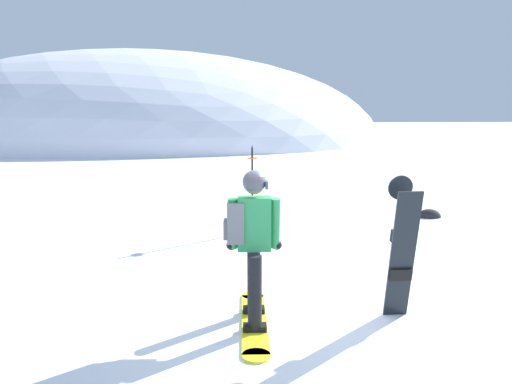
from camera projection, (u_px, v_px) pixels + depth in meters
ground_plane at (299, 312)px, 5.69m from camera, size 300.00×300.00×0.00m
ridge_peak_main at (144, 141)px, 44.29m from camera, size 42.17×37.96×15.57m
snowboarder_main at (251, 243)px, 5.27m from camera, size 0.64×1.84×1.71m
spare_snowboard at (402, 248)px, 5.40m from camera, size 0.28×0.34×1.63m
piste_marker_near at (252, 182)px, 9.48m from camera, size 0.20×0.20×1.73m
rock_mid at (269, 207)px, 12.21m from camera, size 0.47×0.40×0.33m
rock_small at (429, 217)px, 11.03m from camera, size 0.52×0.44×0.37m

